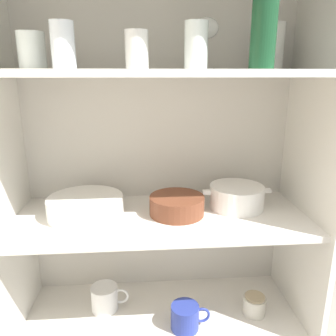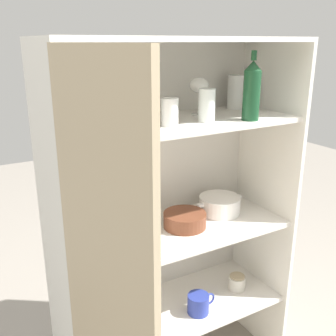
{
  "view_description": "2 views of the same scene",
  "coord_description": "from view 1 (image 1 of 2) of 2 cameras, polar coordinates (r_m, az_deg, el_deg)",
  "views": [
    {
      "loc": [
        -0.05,
        -0.8,
        1.17
      ],
      "look_at": [
        0.02,
        0.2,
        0.88
      ],
      "focal_mm": 35.0,
      "sensor_mm": 36.0,
      "label": 1
    },
    {
      "loc": [
        -0.75,
        -1.07,
        1.47
      ],
      "look_at": [
        -0.03,
        0.19,
        1.0
      ],
      "focal_mm": 42.0,
      "sensor_mm": 36.0,
      "label": 2
    }
  ],
  "objects": [
    {
      "name": "shelf_board_lower",
      "position": [
        1.29,
        -1.07,
        -24.17
      ],
      "size": [
        0.95,
        0.37,
        0.02
      ],
      "primitive_type": "cube",
      "color": "silver"
    },
    {
      "name": "tumbler_glass_2",
      "position": [
        1.18,
        17.76,
        19.45
      ],
      "size": [
        0.07,
        0.07,
        0.15
      ],
      "color": "white",
      "rests_on": "shelf_board_upper"
    },
    {
      "name": "cupboard_side_left",
      "position": [
        1.16,
        -25.99,
        -7.86
      ],
      "size": [
        0.02,
        0.41,
        1.47
      ],
      "primitive_type": "cube",
      "color": "white",
      "rests_on": "ground_plane"
    },
    {
      "name": "shelf_board_middle",
      "position": [
        1.09,
        -1.18,
        -8.68
      ],
      "size": [
        0.95,
        0.37,
        0.02
      ],
      "primitive_type": "cube",
      "color": "silver"
    },
    {
      "name": "tumbler_glass_3",
      "position": [
        1.04,
        -22.64,
        18.31
      ],
      "size": [
        0.08,
        0.08,
        0.1
      ],
      "color": "white",
      "rests_on": "shelf_board_upper"
    },
    {
      "name": "tumbler_glass_1",
      "position": [
        0.92,
        -5.46,
        19.79
      ],
      "size": [
        0.06,
        0.06,
        0.1
      ],
      "color": "white",
      "rests_on": "shelf_board_upper"
    },
    {
      "name": "casserole_dish",
      "position": [
        1.15,
        11.85,
        -4.89
      ],
      "size": [
        0.24,
        0.19,
        0.08
      ],
      "color": "white",
      "rests_on": "shelf_board_middle"
    },
    {
      "name": "wine_glass_0",
      "position": [
        1.06,
        6.59,
        22.67
      ],
      "size": [
        0.08,
        0.08,
        0.15
      ],
      "color": "white",
      "rests_on": "shelf_board_upper"
    },
    {
      "name": "mixing_bowl_large",
      "position": [
        1.08,
        1.55,
        -6.34
      ],
      "size": [
        0.18,
        0.18,
        0.06
      ],
      "color": "brown",
      "rests_on": "shelf_board_middle"
    },
    {
      "name": "wine_bottle",
      "position": [
        0.92,
        16.44,
        23.19
      ],
      "size": [
        0.06,
        0.06,
        0.25
      ],
      "color": "#194728",
      "rests_on": "shelf_board_upper"
    },
    {
      "name": "coffee_mug_primary",
      "position": [
        1.29,
        -10.88,
        -21.31
      ],
      "size": [
        0.14,
        0.1,
        0.09
      ],
      "color": "white",
      "rests_on": "shelf_board_lower"
    },
    {
      "name": "plate_stack_white",
      "position": [
        1.1,
        -14.16,
        -6.47
      ],
      "size": [
        0.24,
        0.24,
        0.06
      ],
      "color": "white",
      "rests_on": "shelf_board_middle"
    },
    {
      "name": "shelf_board_upper",
      "position": [
        0.99,
        -1.33,
        16.15
      ],
      "size": [
        0.95,
        0.37,
        0.02
      ],
      "primitive_type": "cube",
      "color": "silver"
    },
    {
      "name": "cupboard_back_panel",
      "position": [
        1.26,
        -1.68,
        -4.33
      ],
      "size": [
        0.99,
        0.02,
        1.47
      ],
      "primitive_type": "cube",
      "color": "silver",
      "rests_on": "ground_plane"
    },
    {
      "name": "cupboard_side_right",
      "position": [
        1.21,
        22.6,
        -6.6
      ],
      "size": [
        0.02,
        0.41,
        1.47
      ],
      "primitive_type": "cube",
      "color": "white",
      "rests_on": "ground_plane"
    },
    {
      "name": "storage_jar",
      "position": [
        1.3,
        14.78,
        -22.02
      ],
      "size": [
        0.08,
        0.08,
        0.07
      ],
      "color": "beige",
      "rests_on": "shelf_board_lower"
    },
    {
      "name": "tumbler_glass_4",
      "position": [
        0.94,
        -17.82,
        19.66
      ],
      "size": [
        0.06,
        0.06,
        0.12
      ],
      "color": "white",
      "rests_on": "shelf_board_upper"
    },
    {
      "name": "tumbler_glass_0",
      "position": [
        0.93,
        4.9,
        20.48
      ],
      "size": [
        0.06,
        0.06,
        0.12
      ],
      "color": "white",
      "rests_on": "shelf_board_upper"
    },
    {
      "name": "coffee_mug_extra_1",
      "position": [
        1.2,
        3.06,
        -24.48
      ],
      "size": [
        0.13,
        0.09,
        0.09
      ],
      "color": "#283893",
      "rests_on": "shelf_board_lower"
    }
  ]
}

